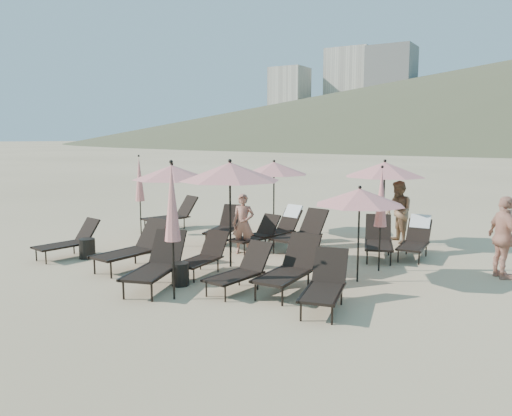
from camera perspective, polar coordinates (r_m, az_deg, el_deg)
The scene contains 29 objects.
ground at distance 10.24m, azimuth -5.49°, elevation -8.87°, with size 800.00×800.00×0.00m, color #D6BA8C.
hotel_skyline at distance 297.00m, azimuth 12.11°, elevation 11.93°, with size 109.00×82.00×55.00m.
lounger_0 at distance 13.33m, azimuth -20.54°, elevation -3.49°, with size 0.87×1.66×0.91m.
lounger_1 at distance 11.78m, azimuth -13.83°, elevation -4.35°, with size 0.85×1.88×1.05m.
lounger_2 at distance 11.08m, azimuth -6.05°, elevation -5.42°, with size 0.66×1.53×0.86m.
lounger_3 at distance 10.18m, azimuth -11.29°, elevation -6.25°, with size 1.21×1.93×1.04m.
lounger_4 at distance 9.82m, azimuth -1.76°, elevation -7.08°, with size 0.77×1.59×0.88m.
lounger_5 at distance 8.91m, azimuth 7.90°, elevation -8.55°, with size 0.98×1.73×0.94m.
lounger_6 at distance 16.58m, azimuth -9.55°, elevation -0.70°, with size 1.24×1.94×1.04m.
lounger_7 at distance 14.45m, azimuth -3.51°, elevation -1.99°, with size 1.03×1.82×0.98m.
lounger_8 at distance 14.05m, azimuth 2.74°, elevation -2.10°, with size 0.97×1.78×1.05m.
lounger_9 at distance 13.37m, azimuth 0.06°, elevation -3.00°, with size 0.87×1.62×0.88m.
lounger_10 at distance 12.84m, azimuth 13.82°, elevation -3.47°, with size 1.18×1.84×0.99m.
lounger_11 at distance 13.16m, azimuth 17.79°, elevation -3.29°, with size 0.67×1.63×1.00m.
lounger_12 at distance 9.75m, azimuth 3.85°, elevation -6.79°, with size 0.71×1.79×1.02m.
lounger_13 at distance 13.37m, azimuth 5.26°, elevation -2.73°, with size 0.97×1.88×1.03m.
umbrella_open_0 at distance 13.70m, azimuth -9.58°, elevation 4.03°, with size 2.15×2.15×2.31m.
umbrella_open_1 at distance 11.32m, azimuth -3.00°, elevation 4.16°, with size 2.32×2.32×2.50m.
umbrella_open_2 at distance 10.36m, azimuth 11.76°, elevation 1.25°, with size 1.87×1.87×2.01m.
umbrella_open_3 at distance 15.49m, azimuth 2.07°, elevation 4.56°, with size 2.14×2.14×2.30m.
umbrella_open_4 at distance 14.10m, azimuth 14.50°, elevation 4.29°, with size 2.22×2.22×2.39m.
umbrella_closed_0 at distance 9.13m, azimuth -9.57°, elevation 0.53°, with size 0.30×0.30×2.58m.
umbrella_closed_1 at distance 11.33m, azimuth 14.11°, elevation 1.11°, with size 0.28×0.28×2.37m.
umbrella_closed_2 at distance 15.57m, azimuth -13.18°, elevation 3.19°, with size 0.29×0.29×2.47m.
side_table_0 at distance 13.10m, azimuth -18.74°, elevation -4.40°, with size 0.39×0.39×0.49m, color black.
side_table_1 at distance 10.29m, azimuth -8.64°, elevation -7.49°, with size 0.36×0.36×0.47m, color black.
beachgoer_a at distance 12.84m, azimuth -1.46°, elevation -1.82°, with size 0.57×0.37×1.55m, color #9E6955.
beachgoer_b at distance 14.71m, azimuth 15.94°, elevation -0.43°, with size 0.86×0.67×1.77m, color #8C6848.
beachgoer_c at distance 11.79m, azimuth 26.46°, elevation -3.03°, with size 1.03×0.43×1.76m, color tan.
Camera 1 is at (5.92, -7.81, 2.97)m, focal length 35.00 mm.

